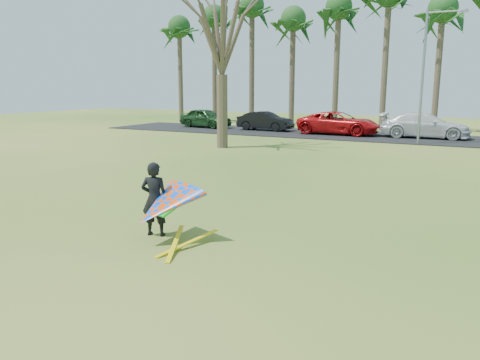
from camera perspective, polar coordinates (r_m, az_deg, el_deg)
The scene contains 15 objects.
ground at distance 11.05m, azimuth -4.87°, elevation -7.43°, with size 100.00×100.00×0.00m, color #215A13.
parking_strip at distance 34.44m, azimuth 18.16°, elevation 4.94°, with size 46.00×7.00×0.06m, color black.
palm_0 at distance 48.79m, azimuth -7.42°, elevation 17.89°, with size 4.84×4.84×10.84m.
palm_1 at distance 46.72m, azimuth -3.18°, elevation 19.10°, with size 4.84×4.84×11.54m.
palm_2 at distance 44.93m, azimuth 1.48°, elevation 20.30°, with size 4.84×4.84×12.24m.
palm_3 at distance 43.13m, azimuth 6.51°, elevation 18.79°, with size 4.84×4.84×10.84m.
palm_4 at distance 41.94m, azimuth 11.95°, elevation 19.77°, with size 4.84×4.84×11.54m.
palm_6 at distance 40.35m, azimuth 23.49°, elevation 18.48°, with size 4.84×4.84×10.84m.
bare_tree_left at distance 27.64m, azimuth -2.27°, elevation 18.36°, with size 6.60×6.60×9.70m.
streetlight at distance 31.00m, azimuth 21.72°, elevation 12.28°, with size 2.28×0.18×8.00m.
car_0 at distance 40.63m, azimuth -4.23°, elevation 7.56°, with size 1.91×4.74×1.62m, color #173B19.
car_1 at distance 37.84m, azimuth 3.09°, elevation 7.20°, with size 1.58×4.52×1.49m, color black.
car_2 at distance 35.40m, azimuth 11.93°, elevation 6.81°, with size 2.74×5.95×1.65m, color red.
car_3 at distance 34.66m, azimuth 21.59°, elevation 6.22°, with size 2.39×5.87×1.70m, color silver.
kite_flyer at distance 10.99m, azimuth -9.44°, elevation -3.00°, with size 2.13×2.39×2.02m.
Camera 1 is at (5.67, -8.79, 3.55)m, focal length 35.00 mm.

